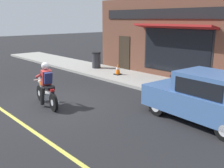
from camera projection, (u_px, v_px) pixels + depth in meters
ground_plane at (57, 104)px, 9.86m from camera, size 80.00×80.00×0.00m
sidewalk_curb at (106, 72)px, 15.26m from camera, size 2.60×22.00×0.14m
storefront_building at (161, 38)px, 13.81m from camera, size 1.25×9.03×4.20m
motorcycle_with_rider at (46, 88)px, 9.46m from camera, size 0.65×2.01×1.62m
car_hatchback at (205, 98)px, 7.98m from camera, size 1.89×3.88×1.57m
fire_hydrant at (218, 85)px, 10.32m from camera, size 0.36×0.24×0.88m
traffic_cone at (118, 69)px, 14.23m from camera, size 0.36×0.36×0.60m
trash_bin at (96, 60)px, 16.11m from camera, size 0.56×0.56×0.98m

